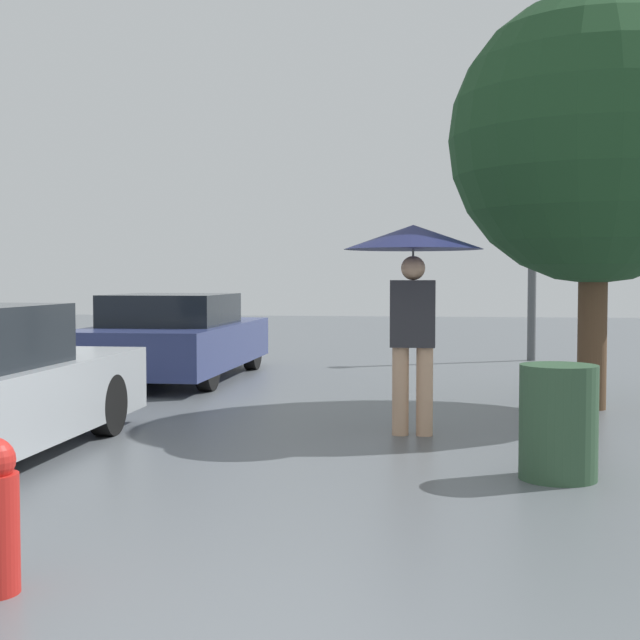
{
  "coord_description": "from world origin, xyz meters",
  "views": [
    {
      "loc": [
        0.49,
        -2.79,
        1.45
      ],
      "look_at": [
        -0.65,
        5.37,
        1.06
      ],
      "focal_mm": 50.0,
      "sensor_mm": 36.0,
      "label": 1
    }
  ],
  "objects_px": {
    "parked_car_farthest": "(176,338)",
    "street_lamp": "(533,223)",
    "pedestrian": "(413,260)",
    "tree": "(595,140)",
    "trash_bin": "(558,422)"
  },
  "relations": [
    {
      "from": "parked_car_farthest",
      "to": "street_lamp",
      "type": "relative_size",
      "value": 1.11
    },
    {
      "from": "street_lamp",
      "to": "parked_car_farthest",
      "type": "bearing_deg",
      "value": -146.27
    },
    {
      "from": "pedestrian",
      "to": "street_lamp",
      "type": "relative_size",
      "value": 0.5
    },
    {
      "from": "parked_car_farthest",
      "to": "tree",
      "type": "bearing_deg",
      "value": -22.29
    },
    {
      "from": "parked_car_farthest",
      "to": "street_lamp",
      "type": "distance_m",
      "value": 6.63
    },
    {
      "from": "parked_car_farthest",
      "to": "tree",
      "type": "relative_size",
      "value": 0.95
    },
    {
      "from": "trash_bin",
      "to": "pedestrian",
      "type": "bearing_deg",
      "value": 123.94
    },
    {
      "from": "tree",
      "to": "pedestrian",
      "type": "bearing_deg",
      "value": -134.76
    },
    {
      "from": "street_lamp",
      "to": "trash_bin",
      "type": "height_order",
      "value": "street_lamp"
    },
    {
      "from": "pedestrian",
      "to": "street_lamp",
      "type": "bearing_deg",
      "value": 76.86
    },
    {
      "from": "trash_bin",
      "to": "parked_car_farthest",
      "type": "bearing_deg",
      "value": 128.69
    },
    {
      "from": "street_lamp",
      "to": "pedestrian",
      "type": "bearing_deg",
      "value": -103.14
    },
    {
      "from": "pedestrian",
      "to": "parked_car_farthest",
      "type": "height_order",
      "value": "pedestrian"
    },
    {
      "from": "pedestrian",
      "to": "trash_bin",
      "type": "height_order",
      "value": "pedestrian"
    },
    {
      "from": "tree",
      "to": "street_lamp",
      "type": "bearing_deg",
      "value": 91.03
    }
  ]
}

